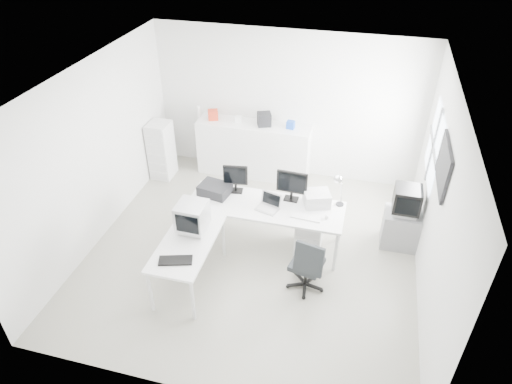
% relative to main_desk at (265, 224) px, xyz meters
% --- Properties ---
extents(floor, '(5.00, 5.00, 0.01)m').
position_rel_main_desk_xyz_m(floor, '(-0.14, -0.24, -0.38)').
color(floor, beige).
rests_on(floor, ground).
extents(ceiling, '(5.00, 5.00, 0.01)m').
position_rel_main_desk_xyz_m(ceiling, '(-0.14, -0.24, 2.42)').
color(ceiling, white).
rests_on(ceiling, back_wall).
extents(back_wall, '(5.00, 0.02, 2.80)m').
position_rel_main_desk_xyz_m(back_wall, '(-0.14, 2.26, 1.02)').
color(back_wall, silver).
rests_on(back_wall, floor).
extents(left_wall, '(0.02, 5.00, 2.80)m').
position_rel_main_desk_xyz_m(left_wall, '(-2.64, -0.24, 1.02)').
color(left_wall, silver).
rests_on(left_wall, floor).
extents(right_wall, '(0.02, 5.00, 2.80)m').
position_rel_main_desk_xyz_m(right_wall, '(2.36, -0.24, 1.02)').
color(right_wall, silver).
rests_on(right_wall, floor).
extents(window, '(0.02, 1.20, 1.10)m').
position_rel_main_desk_xyz_m(window, '(2.34, 0.96, 1.23)').
color(window, white).
rests_on(window, right_wall).
extents(wall_picture, '(0.04, 0.90, 0.60)m').
position_rel_main_desk_xyz_m(wall_picture, '(2.33, -0.14, 1.52)').
color(wall_picture, black).
rests_on(wall_picture, right_wall).
extents(main_desk, '(2.40, 0.80, 0.75)m').
position_rel_main_desk_xyz_m(main_desk, '(0.00, 0.00, 0.00)').
color(main_desk, silver).
rests_on(main_desk, floor).
extents(side_desk, '(0.70, 1.40, 0.75)m').
position_rel_main_desk_xyz_m(side_desk, '(-0.85, -1.10, 0.00)').
color(side_desk, silver).
rests_on(side_desk, floor).
extents(drawer_pedestal, '(0.40, 0.50, 0.60)m').
position_rel_main_desk_xyz_m(drawer_pedestal, '(0.70, 0.05, -0.08)').
color(drawer_pedestal, silver).
rests_on(drawer_pedestal, floor).
extents(inkjet_printer, '(0.53, 0.44, 0.17)m').
position_rel_main_desk_xyz_m(inkjet_printer, '(-0.85, 0.10, 0.46)').
color(inkjet_printer, black).
rests_on(inkjet_printer, main_desk).
extents(lcd_monitor_small, '(0.41, 0.27, 0.48)m').
position_rel_main_desk_xyz_m(lcd_monitor_small, '(-0.55, 0.25, 0.62)').
color(lcd_monitor_small, black).
rests_on(lcd_monitor_small, main_desk).
extents(lcd_monitor_large, '(0.49, 0.22, 0.50)m').
position_rel_main_desk_xyz_m(lcd_monitor_large, '(0.35, 0.25, 0.62)').
color(lcd_monitor_large, black).
rests_on(lcd_monitor_large, main_desk).
extents(laptop, '(0.44, 0.45, 0.23)m').
position_rel_main_desk_xyz_m(laptop, '(0.05, -0.10, 0.49)').
color(laptop, '#B7B7BA').
rests_on(laptop, main_desk).
extents(white_keyboard, '(0.46, 0.17, 0.02)m').
position_rel_main_desk_xyz_m(white_keyboard, '(0.65, -0.15, 0.38)').
color(white_keyboard, silver).
rests_on(white_keyboard, main_desk).
extents(white_mouse, '(0.06, 0.06, 0.06)m').
position_rel_main_desk_xyz_m(white_mouse, '(0.95, -0.10, 0.41)').
color(white_mouse, silver).
rests_on(white_mouse, main_desk).
extents(laser_printer, '(0.47, 0.44, 0.22)m').
position_rel_main_desk_xyz_m(laser_printer, '(0.75, 0.22, 0.48)').
color(laser_printer, silver).
rests_on(laser_printer, main_desk).
extents(desk_lamp, '(0.21, 0.21, 0.53)m').
position_rel_main_desk_xyz_m(desk_lamp, '(1.10, 0.30, 0.64)').
color(desk_lamp, silver).
rests_on(desk_lamp, main_desk).
extents(crt_monitor, '(0.46, 0.46, 0.51)m').
position_rel_main_desk_xyz_m(crt_monitor, '(-0.85, -0.85, 0.63)').
color(crt_monitor, '#B7B7BA').
rests_on(crt_monitor, side_desk).
extents(black_keyboard, '(0.47, 0.29, 0.03)m').
position_rel_main_desk_xyz_m(black_keyboard, '(-0.85, -1.50, 0.39)').
color(black_keyboard, black).
rests_on(black_keyboard, side_desk).
extents(office_chair, '(0.65, 0.65, 0.95)m').
position_rel_main_desk_xyz_m(office_chair, '(0.79, -0.79, 0.10)').
color(office_chair, '#282B2D').
rests_on(office_chair, floor).
extents(tv_cabinet, '(0.56, 0.46, 0.61)m').
position_rel_main_desk_xyz_m(tv_cabinet, '(2.08, 0.52, -0.07)').
color(tv_cabinet, slate).
rests_on(tv_cabinet, floor).
extents(crt_tv, '(0.50, 0.48, 0.45)m').
position_rel_main_desk_xyz_m(crt_tv, '(2.08, 0.52, 0.46)').
color(crt_tv, black).
rests_on(crt_tv, tv_cabinet).
extents(sideboard, '(2.17, 0.54, 1.08)m').
position_rel_main_desk_xyz_m(sideboard, '(-0.72, 2.00, 0.17)').
color(sideboard, silver).
rests_on(sideboard, floor).
extents(clutter_box_a, '(0.23, 0.22, 0.19)m').
position_rel_main_desk_xyz_m(clutter_box_a, '(-1.52, 2.00, 0.80)').
color(clutter_box_a, red).
rests_on(clutter_box_a, sideboard).
extents(clutter_box_b, '(0.13, 0.12, 0.12)m').
position_rel_main_desk_xyz_m(clutter_box_b, '(-1.02, 2.00, 0.77)').
color(clutter_box_b, silver).
rests_on(clutter_box_b, sideboard).
extents(clutter_box_c, '(0.31, 0.30, 0.24)m').
position_rel_main_desk_xyz_m(clutter_box_c, '(-0.52, 2.00, 0.83)').
color(clutter_box_c, black).
rests_on(clutter_box_c, sideboard).
extents(clutter_box_d, '(0.15, 0.14, 0.14)m').
position_rel_main_desk_xyz_m(clutter_box_d, '(-0.02, 2.00, 0.78)').
color(clutter_box_d, '#1947B4').
rests_on(clutter_box_d, sideboard).
extents(clutter_bottle, '(0.07, 0.07, 0.22)m').
position_rel_main_desk_xyz_m(clutter_bottle, '(-1.82, 2.04, 0.82)').
color(clutter_bottle, silver).
rests_on(clutter_bottle, sideboard).
extents(filing_cabinet, '(0.39, 0.47, 1.12)m').
position_rel_main_desk_xyz_m(filing_cabinet, '(-2.42, 1.48, 0.19)').
color(filing_cabinet, silver).
rests_on(filing_cabinet, floor).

